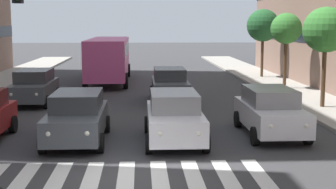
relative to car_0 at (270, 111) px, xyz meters
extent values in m
plane|color=#38383A|center=(5.12, 4.62, -0.89)|extent=(180.00, 180.00, 0.00)
cube|color=silver|center=(1.52, 4.62, -0.88)|extent=(0.45, 2.80, 0.01)
cube|color=silver|center=(2.42, 4.62, -0.88)|extent=(0.45, 2.80, 0.01)
cube|color=silver|center=(3.32, 4.62, -0.88)|extent=(0.45, 2.80, 0.01)
cube|color=silver|center=(4.22, 4.62, -0.88)|extent=(0.45, 2.80, 0.01)
cube|color=silver|center=(5.12, 4.62, -0.88)|extent=(0.45, 2.80, 0.01)
cube|color=silver|center=(6.02, 4.62, -0.88)|extent=(0.45, 2.80, 0.01)
cube|color=silver|center=(6.92, 4.62, -0.88)|extent=(0.45, 2.80, 0.01)
cube|color=silver|center=(7.82, 4.62, -0.88)|extent=(0.45, 2.80, 0.01)
cube|color=silver|center=(0.00, 0.05, -0.17)|extent=(1.80, 4.40, 0.80)
cube|color=gray|center=(0.00, -0.15, 0.53)|extent=(1.58, 2.46, 0.60)
cylinder|color=black|center=(-0.90, 1.50, -0.57)|extent=(0.22, 0.64, 0.64)
cylinder|color=black|center=(0.90, 1.50, -0.57)|extent=(0.22, 0.64, 0.64)
cylinder|color=black|center=(-0.90, -1.40, -0.57)|extent=(0.22, 0.64, 0.64)
cylinder|color=black|center=(0.90, -1.40, -0.57)|extent=(0.22, 0.64, 0.64)
sphere|color=white|center=(-0.58, 2.20, -0.09)|extent=(0.18, 0.18, 0.18)
sphere|color=white|center=(0.58, 2.20, -0.09)|extent=(0.18, 0.18, 0.18)
cube|color=silver|center=(3.56, 0.91, -0.17)|extent=(1.80, 4.40, 0.80)
cube|color=gray|center=(3.56, 0.71, 0.53)|extent=(1.58, 2.46, 0.60)
cylinder|color=black|center=(2.66, 2.36, -0.57)|extent=(0.22, 0.64, 0.64)
cylinder|color=black|center=(4.46, 2.36, -0.57)|extent=(0.22, 0.64, 0.64)
cylinder|color=black|center=(2.66, -0.55, -0.57)|extent=(0.22, 0.64, 0.64)
cylinder|color=black|center=(4.46, -0.55, -0.57)|extent=(0.22, 0.64, 0.64)
sphere|color=white|center=(2.99, 3.06, -0.09)|extent=(0.18, 0.18, 0.18)
sphere|color=white|center=(4.14, 3.06, -0.09)|extent=(0.18, 0.18, 0.18)
cube|color=#474C51|center=(6.89, 0.72, -0.17)|extent=(1.80, 4.40, 0.80)
cube|color=#343639|center=(6.89, 0.52, 0.53)|extent=(1.58, 2.46, 0.60)
cylinder|color=black|center=(5.99, 2.17, -0.57)|extent=(0.22, 0.64, 0.64)
cylinder|color=black|center=(7.79, 2.17, -0.57)|extent=(0.22, 0.64, 0.64)
cylinder|color=black|center=(5.99, -0.73, -0.57)|extent=(0.22, 0.64, 0.64)
cylinder|color=black|center=(7.79, -0.73, -0.57)|extent=(0.22, 0.64, 0.64)
sphere|color=white|center=(6.31, 2.87, -0.09)|extent=(0.18, 0.18, 0.18)
sphere|color=white|center=(7.47, 2.87, -0.09)|extent=(0.18, 0.18, 0.18)
cylinder|color=black|center=(9.48, -0.88, -0.57)|extent=(0.22, 0.64, 0.64)
cube|color=#474C51|center=(10.09, -7.52, -0.17)|extent=(1.80, 4.40, 0.80)
cube|color=#343639|center=(10.09, -7.72, 0.53)|extent=(1.58, 2.46, 0.60)
cylinder|color=black|center=(9.19, -6.07, -0.57)|extent=(0.22, 0.64, 0.64)
cylinder|color=black|center=(10.99, -6.07, -0.57)|extent=(0.22, 0.64, 0.64)
cylinder|color=black|center=(9.19, -8.97, -0.57)|extent=(0.22, 0.64, 0.64)
cylinder|color=black|center=(10.99, -8.97, -0.57)|extent=(0.22, 0.64, 0.64)
sphere|color=white|center=(9.52, -5.37, -0.09)|extent=(0.18, 0.18, 0.18)
sphere|color=white|center=(10.67, -5.37, -0.09)|extent=(0.18, 0.18, 0.18)
cube|color=#474C51|center=(3.19, -8.01, -0.17)|extent=(1.80, 4.40, 0.80)
cube|color=#343639|center=(3.19, -8.21, 0.53)|extent=(1.58, 2.46, 0.60)
cylinder|color=black|center=(2.29, -6.55, -0.57)|extent=(0.22, 0.64, 0.64)
cylinder|color=black|center=(4.09, -6.55, -0.57)|extent=(0.22, 0.64, 0.64)
cylinder|color=black|center=(2.29, -9.46, -0.57)|extent=(0.22, 0.64, 0.64)
cylinder|color=black|center=(4.09, -9.46, -0.57)|extent=(0.22, 0.64, 0.64)
sphere|color=white|center=(2.61, -5.86, -0.09)|extent=(0.18, 0.18, 0.18)
sphere|color=white|center=(3.76, -5.86, -0.09)|extent=(0.18, 0.18, 0.18)
cube|color=#DB5193|center=(6.89, -16.73, 0.86)|extent=(2.50, 10.50, 2.50)
cube|color=black|center=(6.89, -16.73, 1.41)|extent=(2.52, 9.87, 0.80)
cylinder|color=black|center=(5.64, -13.06, -0.39)|extent=(0.28, 1.00, 1.00)
cylinder|color=black|center=(8.14, -13.06, -0.39)|extent=(0.28, 1.00, 1.00)
cylinder|color=black|center=(5.64, -19.88, -0.39)|extent=(0.28, 1.00, 1.00)
cylinder|color=black|center=(8.14, -19.88, -0.39)|extent=(0.28, 1.00, 1.00)
cylinder|color=#513823|center=(-3.87, -5.06, 0.75)|extent=(0.20, 0.20, 2.97)
sphere|color=#387F33|center=(-3.87, -5.06, 2.87)|extent=(2.12, 2.12, 2.12)
cylinder|color=#513823|center=(-4.05, -11.85, 0.78)|extent=(0.20, 0.20, 3.03)
sphere|color=#387F33|center=(-4.05, -11.85, 2.86)|extent=(1.86, 1.86, 1.86)
cylinder|color=#513823|center=(-4.22, -18.14, 0.78)|extent=(0.20, 0.20, 3.04)
sphere|color=#235B2D|center=(-4.22, -18.14, 3.01)|extent=(2.36, 2.36, 2.36)
camera|label=1|loc=(4.70, 17.24, 3.18)|focal=52.18mm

